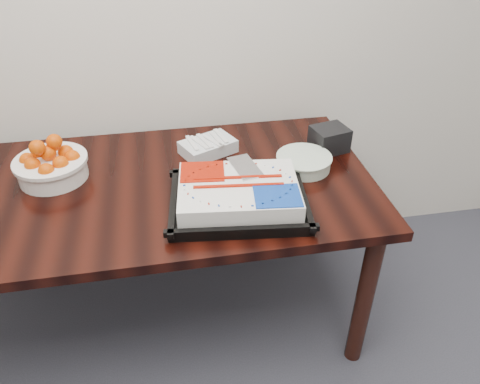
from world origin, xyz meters
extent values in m
cube|color=black|center=(0.00, 2.00, 0.73)|extent=(1.80, 0.90, 0.04)
cylinder|color=black|center=(0.82, 1.63, 0.35)|extent=(0.07, 0.07, 0.71)
cylinder|color=black|center=(0.82, 2.37, 0.35)|extent=(0.07, 0.07, 0.71)
cube|color=black|center=(0.35, 1.81, 0.76)|extent=(0.52, 0.43, 0.02)
cube|color=white|center=(0.35, 1.81, 0.81)|extent=(0.45, 0.36, 0.07)
cube|color=#9D1303|center=(0.22, 1.89, 0.85)|extent=(0.17, 0.15, 0.00)
cube|color=#0E389C|center=(0.47, 1.72, 0.85)|extent=(0.17, 0.15, 0.00)
cube|color=silver|center=(0.38, 1.91, 0.85)|extent=(0.12, 0.18, 0.00)
cylinder|color=white|center=(-0.34, 2.11, 0.79)|extent=(0.26, 0.26, 0.08)
cylinder|color=white|center=(-0.34, 2.11, 0.83)|extent=(0.28, 0.28, 0.01)
cylinder|color=white|center=(0.65, 2.01, 0.77)|extent=(0.22, 0.22, 0.05)
cylinder|color=white|center=(0.65, 2.01, 0.80)|extent=(0.22, 0.22, 0.01)
cube|color=silver|center=(0.28, 2.20, 0.78)|extent=(0.26, 0.22, 0.05)
cube|color=black|center=(0.80, 2.14, 0.80)|extent=(0.17, 0.15, 0.10)
camera|label=1|loc=(0.11, 0.47, 1.76)|focal=35.00mm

